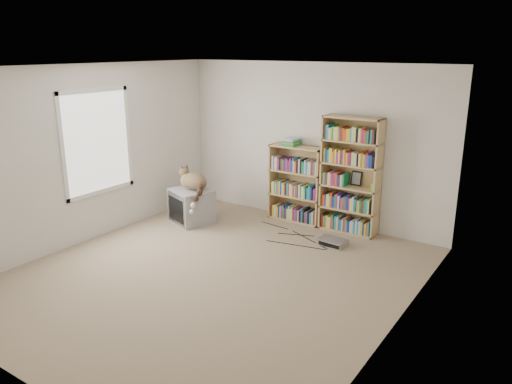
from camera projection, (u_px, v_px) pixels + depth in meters
The scene contains 17 objects.
floor at pixel (214, 275), 6.17m from camera, with size 4.50×5.00×0.01m, color tan.
wall_back at pixel (311, 144), 7.82m from camera, with size 4.50×0.02×2.50m, color beige.
wall_front at pixel (7, 246), 3.83m from camera, with size 4.50×0.02×2.50m, color beige.
wall_left at pixel (86, 155), 7.02m from camera, with size 0.02×5.00×2.50m, color beige.
wall_right at pixel (401, 211), 4.62m from camera, with size 0.02×5.00×2.50m, color beige.
ceiling at pixel (208, 67), 5.47m from camera, with size 4.50×5.00×0.02m, color white.
window at pixel (97, 142), 7.13m from camera, with size 0.02×1.22×1.52m, color white.
crt_tv at pixel (192, 206), 7.98m from camera, with size 0.77×0.73×0.54m.
cat at pixel (194, 184), 7.84m from camera, with size 0.70×0.61×0.58m.
bookcase_tall at pixel (351, 178), 7.42m from camera, with size 0.87×0.30×1.75m.
bookcase_short at pixel (297, 187), 7.98m from camera, with size 0.89×0.30×1.22m.
book_stack at pixel (292, 142), 7.80m from camera, with size 0.21×0.27×0.12m, color #D1421B.
green_mug at pixel (374, 187), 7.22m from camera, with size 0.10×0.10×0.11m, color #67AF32.
framed_print at pixel (357, 178), 7.45m from camera, with size 0.16×0.01×0.22m, color black.
dvd_player at pixel (332, 242), 7.09m from camera, with size 0.39×0.28×0.09m, color #A09FA4.
wall_outlet at pixel (173, 190), 8.63m from camera, with size 0.01×0.08×0.13m, color silver.
floor_cables at pixel (287, 235), 7.48m from camera, with size 1.20×0.70×0.01m, color black, non-canonical shape.
Camera 1 is at (3.57, -4.39, 2.72)m, focal length 35.00 mm.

